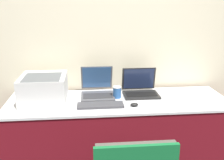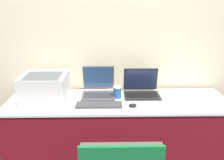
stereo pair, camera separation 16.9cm
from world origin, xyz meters
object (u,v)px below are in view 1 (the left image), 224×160
(laptop_left, at_px, (97,89))
(coffee_cup, at_px, (117,92))
(laptop_right, at_px, (140,89))
(external_keyboard, at_px, (100,105))
(mouse, at_px, (134,105))
(printer, at_px, (44,88))

(laptop_left, bearing_deg, coffee_cup, -27.57)
(laptop_right, height_order, coffee_cup, laptop_right)
(laptop_left, relative_size, laptop_right, 1.11)
(external_keyboard, bearing_deg, mouse, -5.44)
(coffee_cup, relative_size, mouse, 1.60)
(mouse, bearing_deg, laptop_right, 69.81)
(external_keyboard, xyz_separation_m, coffee_cup, (0.16, 0.19, 0.04))
(laptop_right, relative_size, mouse, 4.89)
(printer, relative_size, laptop_right, 1.24)
(laptop_right, distance_m, coffee_cup, 0.24)
(external_keyboard, bearing_deg, coffee_cup, 50.21)
(laptop_left, xyz_separation_m, mouse, (0.30, -0.31, -0.04))
(laptop_right, bearing_deg, mouse, -110.19)
(external_keyboard, bearing_deg, printer, 160.65)
(printer, distance_m, mouse, 0.80)
(coffee_cup, xyz_separation_m, mouse, (0.12, -0.22, -0.04))
(laptop_right, height_order, mouse, laptop_right)
(laptop_left, relative_size, external_keyboard, 0.92)
(external_keyboard, xyz_separation_m, mouse, (0.28, -0.03, 0.00))
(external_keyboard, relative_size, mouse, 5.84)
(printer, xyz_separation_m, laptop_right, (0.88, 0.10, -0.07))
(laptop_left, relative_size, coffee_cup, 3.37)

